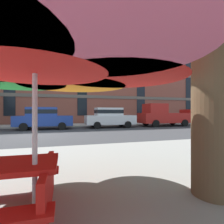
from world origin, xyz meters
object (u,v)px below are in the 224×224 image
Objects in this scene: pickup_blue at (216,115)px; patio_umbrella at (35,55)px; sedan_white at (110,117)px; sedan_blue at (44,118)px; pickup_red at (163,116)px.

pickup_blue is 21.00m from patio_umbrella.
sedan_blue is at bearing 180.00° from sedan_white.
sedan_blue is 1.00× the size of sedan_white.
pickup_blue is (17.66, 0.00, 0.08)m from sedan_blue.
patio_umbrella reaches higher than sedan_white.
sedan_blue is at bearing -180.00° from pickup_red.
sedan_white is at bearing -180.00° from pickup_blue.
pickup_red and pickup_blue have the same top height.
patio_umbrella is (-10.01, -12.70, 1.05)m from pickup_red.
patio_umbrella is at bearing -109.70° from sedan_white.
pickup_red is (5.46, 0.00, 0.08)m from sedan_white.
sedan_white is 5.46m from pickup_red.
pickup_red is 1.00× the size of pickup_blue.
sedan_white is 13.54m from patio_umbrella.
patio_umbrella is (-4.55, -12.70, 1.13)m from sedan_white.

